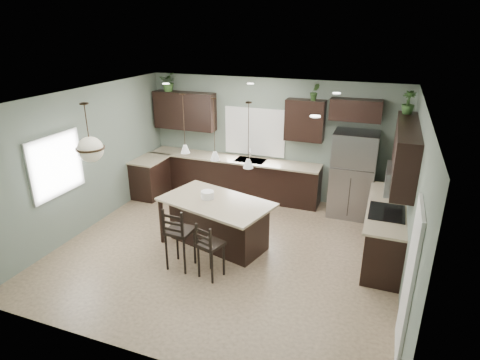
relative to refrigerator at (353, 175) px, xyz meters
name	(u,v)px	position (x,y,z in m)	size (l,w,h in m)	color
ground	(227,249)	(-1.94, -2.32, -0.93)	(6.00, 6.00, 0.00)	#9E8466
pantry_door	(408,284)	(1.03, -3.87, 0.09)	(0.04, 0.82, 2.04)	white
window_back	(255,132)	(-2.34, 0.41, 0.62)	(1.35, 0.02, 1.00)	white
window_left	(56,165)	(-4.93, -3.12, 0.62)	(0.02, 1.10, 1.00)	white
left_return_cabs	(150,178)	(-4.64, -0.62, -0.48)	(0.60, 0.90, 0.90)	black
left_return_countertop	(150,159)	(-4.62, -0.62, -0.01)	(0.66, 0.96, 0.04)	#B8AC8B
back_lower_cabs	(233,177)	(-2.79, 0.13, -0.48)	(4.20, 0.60, 0.90)	black
back_countertop	(233,159)	(-2.79, 0.11, -0.01)	(4.20, 0.66, 0.04)	#B8AC8B
sink_inset	(250,160)	(-2.34, 0.11, 0.01)	(0.70, 0.45, 0.01)	gray
faucet	(250,155)	(-2.34, 0.08, 0.16)	(0.02, 0.02, 0.28)	silver
back_upper_left	(185,111)	(-4.09, 0.26, 1.02)	(1.55, 0.34, 0.90)	black
back_upper_right	(305,120)	(-1.14, 0.26, 1.02)	(0.85, 0.34, 0.90)	black
fridge_header	(356,110)	(-0.09, 0.26, 1.32)	(1.05, 0.34, 0.45)	black
right_lower_cabs	(385,231)	(0.76, -1.45, -0.48)	(0.60, 2.35, 0.90)	black
right_countertop	(387,207)	(0.74, -1.45, -0.01)	(0.66, 2.35, 0.04)	#B8AC8B
cooktop	(387,212)	(0.74, -1.72, 0.02)	(0.58, 0.75, 0.02)	black
wall_oven_front	(366,235)	(0.45, -1.72, -0.48)	(0.01, 0.72, 0.60)	gray
right_upper_cabs	(405,152)	(0.89, -1.45, 1.02)	(0.34, 2.35, 0.90)	black
microwave	(398,180)	(0.84, -1.72, 0.62)	(0.40, 0.75, 0.40)	gray
refrigerator	(353,175)	(0.00, 0.00, 0.00)	(0.90, 0.74, 1.85)	gray
kitchen_island	(217,224)	(-2.18, -2.27, -0.46)	(2.00, 1.14, 0.92)	black
serving_dish	(207,195)	(-2.37, -2.21, 0.07)	(0.24, 0.24, 0.14)	white
bar_stool_center	(180,237)	(-2.47, -3.13, -0.35)	(0.43, 0.43, 1.15)	black
bar_stool_right	(211,250)	(-1.87, -3.20, -0.43)	(0.37, 0.37, 1.00)	black
pendant_left	(184,124)	(-2.85, -2.08, 1.32)	(0.17, 0.17, 1.10)	white
pendant_center	(214,129)	(-2.18, -2.27, 1.32)	(0.17, 0.17, 1.10)	white
pendant_right	(248,136)	(-1.50, -2.45, 1.32)	(0.17, 0.17, 1.10)	white
chandelier	(88,133)	(-3.83, -3.42, 1.40)	(0.45, 0.45, 0.96)	#F1E8C5
plant_back_left	(169,82)	(-4.47, 0.23, 1.70)	(0.41, 0.36, 0.46)	#355A27
plant_back_right	(315,92)	(-0.97, 0.23, 1.65)	(0.20, 0.16, 0.36)	#2D4D21
plant_right_wall	(408,102)	(0.86, -0.55, 1.68)	(0.23, 0.23, 0.41)	#2E5223
room_shell	(226,163)	(-1.94, -2.32, 0.77)	(6.00, 6.00, 6.00)	slate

